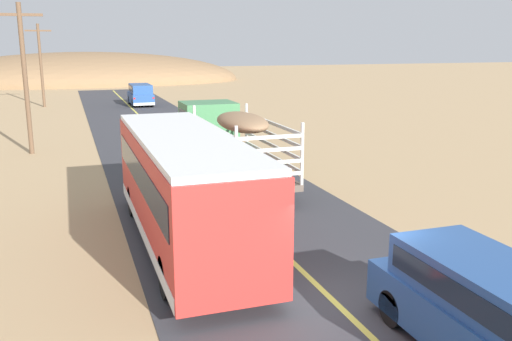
{
  "coord_description": "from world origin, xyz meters",
  "views": [
    {
      "loc": [
        -5.39,
        -10.14,
        5.73
      ],
      "look_at": [
        0.0,
        5.65,
        1.85
      ],
      "focal_mm": 38.97,
      "sensor_mm": 36.0,
      "label": 1
    }
  ],
  "objects_px": {
    "power_pole_mid": "(25,74)",
    "power_pole_far": "(41,63)",
    "suv_near": "(480,303)",
    "car_far": "(141,94)",
    "livestock_truck": "(220,132)",
    "bus": "(185,186)"
  },
  "relations": [
    {
      "from": "bus",
      "to": "power_pole_far",
      "type": "height_order",
      "value": "power_pole_far"
    },
    {
      "from": "livestock_truck",
      "to": "power_pole_mid",
      "type": "relative_size",
      "value": 1.27
    },
    {
      "from": "suv_near",
      "to": "power_pole_far",
      "type": "height_order",
      "value": "power_pole_far"
    },
    {
      "from": "power_pole_far",
      "to": "bus",
      "type": "bearing_deg",
      "value": -82.76
    },
    {
      "from": "power_pole_mid",
      "to": "power_pole_far",
      "type": "bearing_deg",
      "value": 90.0
    },
    {
      "from": "suv_near",
      "to": "car_far",
      "type": "distance_m",
      "value": 44.28
    },
    {
      "from": "suv_near",
      "to": "car_far",
      "type": "xyz_separation_m",
      "value": [
        -0.4,
        44.28,
        0.0
      ]
    },
    {
      "from": "suv_near",
      "to": "power_pole_far",
      "type": "distance_m",
      "value": 46.97
    },
    {
      "from": "suv_near",
      "to": "power_pole_mid",
      "type": "xyz_separation_m",
      "value": [
        -8.78,
        23.38,
        3.02
      ]
    },
    {
      "from": "car_far",
      "to": "power_pole_mid",
      "type": "height_order",
      "value": "power_pole_mid"
    },
    {
      "from": "power_pole_far",
      "to": "suv_near",
      "type": "bearing_deg",
      "value": -79.2
    },
    {
      "from": "car_far",
      "to": "power_pole_mid",
      "type": "xyz_separation_m",
      "value": [
        -8.39,
        -20.89,
        3.02
      ]
    },
    {
      "from": "bus",
      "to": "power_pole_mid",
      "type": "xyz_separation_m",
      "value": [
        -4.9,
        15.85,
        2.36
      ]
    },
    {
      "from": "car_far",
      "to": "power_pole_far",
      "type": "xyz_separation_m",
      "value": [
        -8.39,
        1.78,
        2.83
      ]
    },
    {
      "from": "bus",
      "to": "car_far",
      "type": "relative_size",
      "value": 2.16
    },
    {
      "from": "car_far",
      "to": "bus",
      "type": "bearing_deg",
      "value": -95.43
    },
    {
      "from": "suv_near",
      "to": "power_pole_mid",
      "type": "distance_m",
      "value": 25.16
    },
    {
      "from": "suv_near",
      "to": "livestock_truck",
      "type": "height_order",
      "value": "livestock_truck"
    },
    {
      "from": "bus",
      "to": "power_pole_far",
      "type": "bearing_deg",
      "value": 97.24
    },
    {
      "from": "power_pole_mid",
      "to": "power_pole_far",
      "type": "xyz_separation_m",
      "value": [
        0.0,
        22.67,
        -0.19
      ]
    },
    {
      "from": "livestock_truck",
      "to": "bus",
      "type": "xyz_separation_m",
      "value": [
        -3.42,
        -8.69,
        -0.04
      ]
    },
    {
      "from": "suv_near",
      "to": "car_far",
      "type": "bearing_deg",
      "value": 90.51
    }
  ]
}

